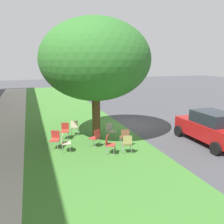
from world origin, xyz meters
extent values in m
plane|color=#424247|center=(0.00, 0.00, 0.00)|extent=(80.00, 80.00, 0.00)
cube|color=#3D752D|center=(0.00, 3.20, 0.00)|extent=(48.00, 6.00, 0.01)
cylinder|color=brown|center=(-1.42, 2.43, 1.40)|extent=(0.44, 0.44, 2.80)
ellipsoid|color=#2D6B28|center=(-1.42, 2.43, 4.18)|extent=(5.73, 5.73, 4.24)
cube|color=#ADA393|center=(-2.07, 1.80, 0.44)|extent=(0.49, 0.51, 0.04)
cube|color=#ADA393|center=(-1.90, 1.85, 0.68)|extent=(0.18, 0.41, 0.40)
cylinder|color=gray|center=(-2.28, 1.93, 0.21)|extent=(0.02, 0.02, 0.42)
cylinder|color=gray|center=(-2.19, 1.59, 0.21)|extent=(0.02, 0.02, 0.42)
cylinder|color=gray|center=(-1.95, 2.02, 0.21)|extent=(0.02, 0.02, 0.42)
cylinder|color=gray|center=(-1.86, 1.67, 0.21)|extent=(0.02, 0.02, 0.42)
cube|color=beige|center=(-3.09, 4.35, 0.44)|extent=(0.48, 0.46, 0.04)
cube|color=beige|center=(-3.07, 4.52, 0.68)|extent=(0.41, 0.15, 0.40)
cylinder|color=gray|center=(-3.30, 4.21, 0.21)|extent=(0.02, 0.02, 0.42)
cylinder|color=gray|center=(-2.94, 4.15, 0.21)|extent=(0.02, 0.02, 0.42)
cylinder|color=gray|center=(-3.25, 4.54, 0.21)|extent=(0.02, 0.02, 0.42)
cylinder|color=gray|center=(-2.89, 4.49, 0.21)|extent=(0.02, 0.02, 0.42)
cube|color=#B7332D|center=(-4.00, 2.49, 0.44)|extent=(0.56, 0.56, 0.04)
cube|color=#B7332D|center=(-3.91, 2.65, 0.68)|extent=(0.39, 0.27, 0.40)
cylinder|color=gray|center=(-4.24, 2.44, 0.21)|extent=(0.02, 0.02, 0.42)
cylinder|color=gray|center=(-3.93, 2.25, 0.21)|extent=(0.02, 0.02, 0.42)
cylinder|color=gray|center=(-4.07, 2.73, 0.21)|extent=(0.02, 0.02, 0.42)
cylinder|color=gray|center=(-3.76, 2.55, 0.21)|extent=(0.02, 0.02, 0.42)
cube|color=beige|center=(-0.73, 3.51, 0.44)|extent=(0.48, 0.50, 0.04)
cube|color=beige|center=(-0.91, 3.55, 0.68)|extent=(0.17, 0.41, 0.40)
cylinder|color=gray|center=(-0.61, 3.30, 0.21)|extent=(0.02, 0.02, 0.42)
cylinder|color=gray|center=(-0.53, 3.65, 0.21)|extent=(0.02, 0.02, 0.42)
cylinder|color=gray|center=(-0.94, 3.37, 0.21)|extent=(0.02, 0.02, 0.42)
cylinder|color=gray|center=(-0.86, 3.72, 0.21)|extent=(0.02, 0.02, 0.42)
cube|color=#B7332D|center=(-2.87, 2.95, 0.44)|extent=(0.58, 0.58, 0.04)
cube|color=#B7332D|center=(-3.01, 2.83, 0.68)|extent=(0.32, 0.36, 0.40)
cylinder|color=gray|center=(-2.62, 2.91, 0.21)|extent=(0.02, 0.02, 0.42)
cylinder|color=gray|center=(-2.85, 3.19, 0.21)|extent=(0.02, 0.02, 0.42)
cylinder|color=gray|center=(-2.89, 2.70, 0.21)|extent=(0.02, 0.02, 0.42)
cylinder|color=gray|center=(-3.11, 2.98, 0.21)|extent=(0.02, 0.02, 0.42)
cube|color=#B7332D|center=(-1.28, 4.14, 0.44)|extent=(0.51, 0.52, 0.04)
cube|color=#B7332D|center=(-1.11, 4.09, 0.68)|extent=(0.20, 0.41, 0.40)
cylinder|color=gray|center=(-1.38, 4.37, 0.21)|extent=(0.02, 0.02, 0.42)
cylinder|color=gray|center=(-1.49, 4.02, 0.21)|extent=(0.02, 0.02, 0.42)
cylinder|color=gray|center=(-1.06, 4.26, 0.21)|extent=(0.02, 0.02, 0.42)
cylinder|color=gray|center=(-1.17, 3.92, 0.21)|extent=(0.02, 0.02, 0.42)
cube|color=brown|center=(-3.24, 1.51, 0.44)|extent=(0.46, 0.48, 0.04)
cube|color=brown|center=(-3.42, 1.54, 0.68)|extent=(0.15, 0.41, 0.40)
cylinder|color=gray|center=(-3.10, 1.31, 0.21)|extent=(0.02, 0.02, 0.42)
cylinder|color=gray|center=(-3.04, 1.66, 0.21)|extent=(0.02, 0.02, 0.42)
cylinder|color=gray|center=(-3.43, 1.36, 0.21)|extent=(0.02, 0.02, 0.42)
cylinder|color=gray|center=(-3.38, 1.72, 0.21)|extent=(0.02, 0.02, 0.42)
cube|color=olive|center=(-4.13, 1.75, 0.44)|extent=(0.50, 0.52, 0.04)
cube|color=olive|center=(-4.30, 1.80, 0.68)|extent=(0.19, 0.41, 0.40)
cylinder|color=gray|center=(-4.02, 1.53, 0.21)|extent=(0.02, 0.02, 0.42)
cylinder|color=gray|center=(-3.92, 1.88, 0.21)|extent=(0.02, 0.02, 0.42)
cylinder|color=gray|center=(-4.35, 1.63, 0.21)|extent=(0.02, 0.02, 0.42)
cylinder|color=gray|center=(-4.24, 1.97, 0.21)|extent=(0.02, 0.02, 0.42)
cube|color=#B7332D|center=(-2.54, 4.80, 0.44)|extent=(0.53, 0.54, 0.04)
cube|color=#B7332D|center=(-2.37, 4.74, 0.68)|extent=(0.23, 0.40, 0.40)
cylinder|color=gray|center=(-2.63, 5.04, 0.21)|extent=(0.02, 0.02, 0.42)
cylinder|color=gray|center=(-2.76, 4.70, 0.21)|extent=(0.02, 0.02, 0.42)
cylinder|color=gray|center=(-2.31, 4.91, 0.21)|extent=(0.02, 0.02, 0.42)
cylinder|color=gray|center=(-2.45, 4.57, 0.21)|extent=(0.02, 0.02, 0.42)
cube|color=maroon|center=(-4.26, -2.76, 0.68)|extent=(3.70, 1.64, 0.76)
cube|color=#1E232B|center=(-4.41, -2.76, 1.33)|extent=(1.90, 1.44, 0.64)
cylinder|color=black|center=(-2.86, -1.89, 0.30)|extent=(0.60, 0.18, 0.60)
cylinder|color=black|center=(-2.86, -3.63, 0.30)|extent=(0.60, 0.18, 0.60)
cylinder|color=black|center=(-5.66, -1.89, 0.30)|extent=(0.60, 0.18, 0.60)
camera|label=1|loc=(-13.38, 5.75, 4.16)|focal=37.55mm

